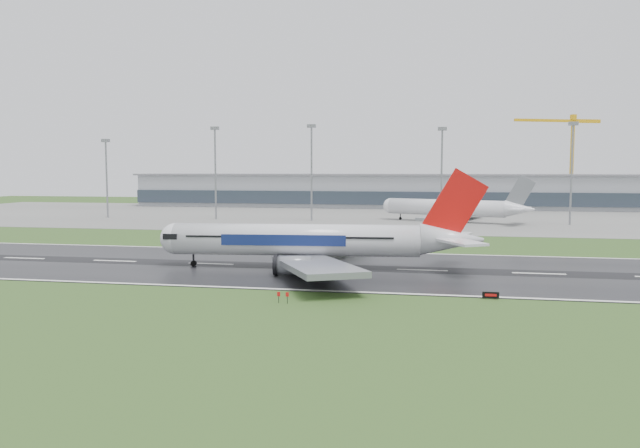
# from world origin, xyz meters

# --- Properties ---
(ground) EXTENTS (520.00, 520.00, 0.00)m
(ground) POSITION_xyz_m (0.00, 0.00, 0.00)
(ground) COLOR #29481A
(ground) RESTS_ON ground
(runway) EXTENTS (400.00, 45.00, 0.10)m
(runway) POSITION_xyz_m (0.00, 0.00, 0.05)
(runway) COLOR black
(runway) RESTS_ON ground
(apron) EXTENTS (400.00, 130.00, 0.08)m
(apron) POSITION_xyz_m (0.00, 125.00, 0.04)
(apron) COLOR slate
(apron) RESTS_ON ground
(terminal) EXTENTS (240.00, 36.00, 15.00)m
(terminal) POSITION_xyz_m (0.00, 185.00, 7.50)
(terminal) COLOR gray
(terminal) RESTS_ON ground
(main_airliner) EXTENTS (64.04, 61.50, 17.45)m
(main_airliner) POSITION_xyz_m (1.24, -1.23, 8.83)
(main_airliner) COLOR silver
(main_airliner) RESTS_ON runway
(parked_airliner) EXTENTS (66.89, 64.64, 15.66)m
(parked_airliner) POSITION_xyz_m (27.67, 103.78, 7.91)
(parked_airliner) COLOR silver
(parked_airliner) RESTS_ON apron
(tower_crane) EXTENTS (41.95, 18.68, 43.70)m
(tower_crane) POSITION_xyz_m (85.36, 200.00, 21.85)
(tower_crane) COLOR #E5A610
(tower_crane) RESTS_ON ground
(runway_sign) EXTENTS (2.31, 0.71, 1.04)m
(runway_sign) POSITION_xyz_m (29.97, -22.91, 0.52)
(runway_sign) COLOR black
(runway_sign) RESTS_ON ground
(floodmast_0) EXTENTS (0.64, 0.64, 28.00)m
(floodmast_0) POSITION_xyz_m (-98.20, 100.00, 14.00)
(floodmast_0) COLOR gray
(floodmast_0) RESTS_ON ground
(floodmast_1) EXTENTS (0.64, 0.64, 32.00)m
(floodmast_1) POSITION_xyz_m (-55.68, 100.00, 16.00)
(floodmast_1) COLOR gray
(floodmast_1) RESTS_ON ground
(floodmast_2) EXTENTS (0.64, 0.64, 32.36)m
(floodmast_2) POSITION_xyz_m (-20.49, 100.00, 16.18)
(floodmast_2) COLOR gray
(floodmast_2) RESTS_ON ground
(floodmast_3) EXTENTS (0.64, 0.64, 30.89)m
(floodmast_3) POSITION_xyz_m (23.94, 100.00, 15.45)
(floodmast_3) COLOR gray
(floodmast_3) RESTS_ON ground
(floodmast_4) EXTENTS (0.64, 0.64, 32.05)m
(floodmast_4) POSITION_xyz_m (65.11, 100.00, 16.02)
(floodmast_4) COLOR gray
(floodmast_4) RESTS_ON ground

